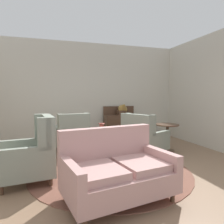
% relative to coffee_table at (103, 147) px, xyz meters
% --- Properties ---
extents(ground, '(8.79, 8.79, 0.00)m').
position_rel_coffee_table_xyz_m(ground, '(0.11, -0.41, -0.44)').
color(ground, '#896B51').
extents(wall_back, '(6.25, 0.08, 3.05)m').
position_rel_coffee_table_xyz_m(wall_back, '(0.11, 2.73, 1.08)').
color(wall_back, beige).
rests_on(wall_back, ground).
extents(wall_right, '(0.08, 4.39, 3.05)m').
position_rel_coffee_table_xyz_m(wall_right, '(3.16, 0.53, 1.08)').
color(wall_right, beige).
rests_on(wall_right, ground).
extents(baseboard_back, '(6.09, 0.03, 0.12)m').
position_rel_coffee_table_xyz_m(baseboard_back, '(0.11, 2.67, -0.38)').
color(baseboard_back, '#4C3323').
rests_on(baseboard_back, ground).
extents(area_rug, '(2.97, 2.97, 0.01)m').
position_rel_coffee_table_xyz_m(area_rug, '(0.11, -0.11, -0.44)').
color(area_rug, brown).
rests_on(area_rug, ground).
extents(coffee_table, '(0.98, 0.98, 0.53)m').
position_rel_coffee_table_xyz_m(coffee_table, '(0.00, 0.00, 0.00)').
color(coffee_table, '#4C3323').
rests_on(coffee_table, ground).
extents(porcelain_vase, '(0.19, 0.19, 0.36)m').
position_rel_coffee_table_xyz_m(porcelain_vase, '(-0.02, 0.05, 0.23)').
color(porcelain_vase, brown).
rests_on(porcelain_vase, coffee_table).
extents(settee, '(1.55, 1.10, 0.95)m').
position_rel_coffee_table_xyz_m(settee, '(-0.13, -1.18, -0.05)').
color(settee, tan).
rests_on(settee, ground).
extents(armchair_foreground_right, '(0.82, 0.93, 0.99)m').
position_rel_coffee_table_xyz_m(armchair_foreground_right, '(-0.44, 1.36, -0.02)').
color(armchair_foreground_right, gray).
rests_on(armchair_foreground_right, ground).
extents(armchair_back_corner, '(0.92, 0.85, 1.09)m').
position_rel_coffee_table_xyz_m(armchair_back_corner, '(-1.26, -0.21, 0.01)').
color(armchair_back_corner, gray).
rests_on(armchair_back_corner, ground).
extents(armchair_near_sideboard, '(1.14, 1.11, 1.00)m').
position_rel_coffee_table_xyz_m(armchair_near_sideboard, '(1.13, 0.60, -0.02)').
color(armchair_near_sideboard, gray).
rests_on(armchair_near_sideboard, ground).
extents(side_table, '(0.57, 0.57, 0.70)m').
position_rel_coffee_table_xyz_m(side_table, '(1.87, 0.76, -0.02)').
color(side_table, '#4C3323').
rests_on(side_table, ground).
extents(sideboard, '(1.04, 0.42, 1.07)m').
position_rel_coffee_table_xyz_m(sideboard, '(1.22, 2.43, 0.03)').
color(sideboard, '#4C3323').
rests_on(sideboard, ground).
extents(gramophone, '(0.35, 0.42, 0.47)m').
position_rel_coffee_table_xyz_m(gramophone, '(1.26, 2.35, 0.58)').
color(gramophone, '#4C3323').
rests_on(gramophone, sideboard).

